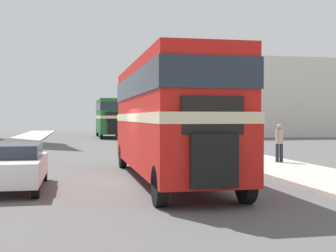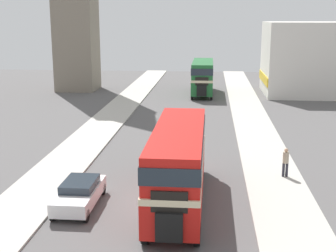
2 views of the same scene
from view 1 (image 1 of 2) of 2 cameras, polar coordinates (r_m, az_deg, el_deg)
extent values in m
plane|color=#565454|center=(16.07, -4.30, -6.87)|extent=(120.00, 120.00, 0.00)
cube|color=#B7B2A8|center=(18.15, 17.47, -5.81)|extent=(3.50, 120.00, 0.12)
cube|color=red|center=(16.30, 0.00, -2.25)|extent=(2.54, 10.83, 1.58)
cube|color=beige|center=(16.27, 0.00, 1.03)|extent=(2.57, 10.88, 0.29)
cube|color=red|center=(16.30, 0.00, 4.56)|extent=(2.49, 10.61, 1.72)
cube|color=#232D38|center=(16.30, 0.00, 4.86)|extent=(2.57, 10.72, 0.77)
cube|color=black|center=(10.96, 5.66, -4.29)|extent=(1.14, 0.20, 1.26)
cube|color=black|center=(11.06, 5.45, 1.30)|extent=(1.53, 0.12, 0.92)
cylinder|color=black|center=(11.67, -1.04, -7.33)|extent=(0.28, 1.03, 1.03)
cylinder|color=black|center=(12.27, 9.49, -6.93)|extent=(0.28, 1.03, 1.03)
cylinder|color=black|center=(20.62, -5.54, -3.68)|extent=(0.28, 1.03, 1.03)
cylinder|color=black|center=(20.96, 0.63, -3.60)|extent=(0.28, 1.03, 1.03)
cube|color=#1E602D|center=(51.52, -7.12, 0.03)|extent=(2.54, 9.90, 1.60)
cube|color=beige|center=(51.51, -7.12, 1.08)|extent=(2.57, 9.95, 0.29)
cube|color=#1E602D|center=(51.52, -7.13, 2.22)|extent=(2.49, 9.70, 1.75)
cube|color=#232D38|center=(51.52, -7.13, 2.32)|extent=(2.57, 9.80, 0.79)
cube|color=black|center=(46.48, -6.67, -0.18)|extent=(1.14, 0.20, 1.28)
cube|color=black|center=(46.61, -6.69, 1.16)|extent=(1.53, 0.12, 0.93)
cylinder|color=black|center=(47.35, -8.12, -1.00)|extent=(0.28, 1.03, 1.03)
cylinder|color=black|center=(47.53, -5.40, -0.99)|extent=(0.28, 1.03, 1.03)
cylinder|color=black|center=(55.49, -8.59, -0.70)|extent=(0.28, 1.03, 1.03)
cylinder|color=black|center=(55.64, -6.26, -0.69)|extent=(0.28, 1.03, 1.03)
cube|color=white|center=(15.19, -18.38, -4.98)|extent=(1.82, 4.47, 0.69)
cube|color=#232D38|center=(15.32, -18.31, -2.87)|extent=(1.60, 2.33, 0.40)
cylinder|color=black|center=(13.38, -15.85, -7.13)|extent=(0.20, 0.64, 0.64)
cylinder|color=black|center=(16.92, -14.88, -5.41)|extent=(0.20, 0.64, 0.64)
cylinder|color=#282833|center=(22.44, 13.18, -3.22)|extent=(0.16, 0.16, 0.86)
cylinder|color=#282833|center=(22.52, 13.64, -3.20)|extent=(0.16, 0.16, 0.86)
cylinder|color=tan|center=(22.44, 13.42, -1.24)|extent=(0.36, 0.36, 0.68)
sphere|color=tan|center=(22.42, 13.42, -0.06)|extent=(0.23, 0.23, 0.23)
cube|color=silver|center=(57.15, 11.30, 3.29)|extent=(20.90, 9.98, 8.91)
cube|color=gold|center=(53.95, 0.92, 0.80)|extent=(0.12, 9.48, 1.07)
camera|label=2|loc=(11.36, 135.68, 40.15)|focal=50.00mm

